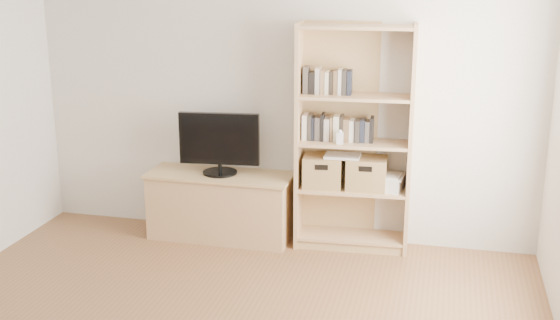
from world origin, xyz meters
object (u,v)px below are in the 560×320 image
(laptop, at_px, (343,156))
(baby_monitor, at_px, (340,138))
(bookshelf, at_px, (354,139))
(television, at_px, (219,143))
(tv_stand, at_px, (221,207))
(basket_left, at_px, (323,171))
(basket_right, at_px, (367,173))

(laptop, bearing_deg, baby_monitor, -97.78)
(bookshelf, relative_size, television, 2.74)
(television, bearing_deg, tv_stand, 0.00)
(bookshelf, distance_m, baby_monitor, 0.16)
(television, bearing_deg, bookshelf, -2.95)
(basket_left, bearing_deg, basket_right, -1.86)
(baby_monitor, bearing_deg, television, 176.87)
(television, bearing_deg, laptop, -3.50)
(basket_left, height_order, laptop, laptop)
(tv_stand, height_order, television, television)
(baby_monitor, bearing_deg, basket_right, 27.60)
(bookshelf, height_order, laptop, bookshelf)
(bookshelf, height_order, television, bookshelf)
(basket_right, height_order, laptop, laptop)
(tv_stand, height_order, basket_left, basket_left)
(baby_monitor, bearing_deg, basket_left, 149.10)
(tv_stand, xyz_separation_m, baby_monitor, (1.08, -0.05, 0.71))
(bookshelf, height_order, baby_monitor, bookshelf)
(basket_left, bearing_deg, bookshelf, -0.67)
(tv_stand, bearing_deg, laptop, 2.81)
(basket_right, distance_m, laptop, 0.25)
(bookshelf, bearing_deg, basket_right, -2.60)
(tv_stand, relative_size, basket_left, 3.83)
(bookshelf, bearing_deg, baby_monitor, -135.00)
(bookshelf, relative_size, basket_right, 5.81)
(tv_stand, distance_m, basket_right, 1.35)
(television, distance_m, laptop, 1.09)
(tv_stand, relative_size, basket_right, 3.77)
(television, height_order, basket_left, television)
(baby_monitor, bearing_deg, laptop, 82.84)
(tv_stand, xyz_separation_m, television, (0.00, 0.00, 0.59))
(basket_left, bearing_deg, laptop, -3.27)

